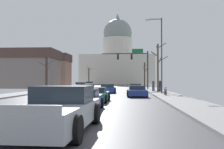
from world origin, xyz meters
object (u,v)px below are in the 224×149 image
at_px(signal_gantry, 135,61).
at_px(street_lamp_right, 160,50).
at_px(sedan_near_00, 135,88).
at_px(sedan_oncoming_00, 80,85).
at_px(sedan_near_01, 108,89).
at_px(sedan_near_02, 137,91).
at_px(pickup_truck_near_05, 58,110).
at_px(pedestrian_00, 153,85).
at_px(sedan_oncoming_01, 89,84).
at_px(bicycle_parked, 165,92).
at_px(pedestrian_01, 160,85).
at_px(sedan_near_04, 83,100).
at_px(sedan_near_03, 95,95).

bearing_deg(signal_gantry, street_lamp_right, -79.38).
height_order(sedan_near_00, sedan_oncoming_00, sedan_oncoming_00).
distance_m(sedan_near_01, sedan_near_02, 8.16).
bearing_deg(sedan_near_00, pickup_truck_near_05, -96.31).
bearing_deg(signal_gantry, pedestrian_00, -71.86).
bearing_deg(street_lamp_right, pedestrian_00, 91.37).
xyz_separation_m(sedan_oncoming_00, sedan_oncoming_01, (0.15, 11.43, 0.02)).
height_order(sedan_near_02, pickup_truck_near_05, pickup_truck_near_05).
distance_m(sedan_near_00, bicycle_parked, 13.53).
bearing_deg(pickup_truck_near_05, sedan_oncoming_00, 99.43).
bearing_deg(street_lamp_right, pedestrian_01, 82.69).
bearing_deg(sedan_near_04, pedestrian_00, 74.85).
height_order(street_lamp_right, sedan_oncoming_01, street_lamp_right).
xyz_separation_m(street_lamp_right, sedan_near_00, (-2.60, 9.71, -4.78)).
relative_size(street_lamp_right, sedan_near_01, 1.93).
bearing_deg(sedan_near_04, bicycle_parked, 63.29).
bearing_deg(pedestrian_00, sedan_near_03, -110.06).
bearing_deg(sedan_near_02, sedan_oncoming_00, 112.66).
xyz_separation_m(pedestrian_00, bicycle_parked, (0.28, -9.90, -0.55)).
height_order(signal_gantry, sedan_near_01, signal_gantry).
xyz_separation_m(sedan_oncoming_01, bicycle_parked, (13.35, -36.41, -0.13)).
xyz_separation_m(pickup_truck_near_05, pedestrian_01, (6.76, 27.12, 0.35)).
bearing_deg(sedan_near_04, sedan_near_00, 81.95).
height_order(sedan_near_01, sedan_near_04, sedan_near_04).
relative_size(pickup_truck_near_05, sedan_oncoming_01, 1.18).
bearing_deg(sedan_near_04, pickup_truck_near_05, -88.57).
bearing_deg(sedan_near_00, sedan_oncoming_00, 132.56).
xyz_separation_m(sedan_near_00, pickup_truck_near_05, (-3.52, -31.88, 0.16)).
relative_size(sedan_near_03, pickup_truck_near_05, 0.77).
height_order(street_lamp_right, sedan_oncoming_00, street_lamp_right).
distance_m(sedan_near_01, sedan_oncoming_01, 30.11).
xyz_separation_m(sedan_near_01, sedan_near_03, (0.11, -14.07, -0.01)).
bearing_deg(signal_gantry, sedan_near_01, -110.56).
bearing_deg(pickup_truck_near_05, sedan_near_04, 91.43).
xyz_separation_m(sedan_near_02, pickup_truck_near_05, (-3.29, -18.38, 0.15)).
bearing_deg(sedan_near_02, pedestrian_01, 68.35).
xyz_separation_m(street_lamp_right, sedan_near_02, (-2.83, -3.79, -4.76)).
height_order(sedan_near_00, sedan_oncoming_01, sedan_oncoming_01).
bearing_deg(sedan_oncoming_00, pedestrian_01, -49.67).
height_order(sedan_near_04, pedestrian_01, pedestrian_01).
bearing_deg(signal_gantry, sedan_near_02, -90.81).
relative_size(sedan_near_04, bicycle_parked, 2.46).
bearing_deg(sedan_near_03, signal_gantry, 81.27).
bearing_deg(sedan_near_02, signal_gantry, 89.19).
bearing_deg(sedan_near_04, sedan_near_03, 90.43).
bearing_deg(pedestrian_00, sedan_near_04, -105.15).
height_order(sedan_near_01, pedestrian_01, pedestrian_01).
distance_m(street_lamp_right, sedan_near_03, 13.16).
distance_m(sedan_near_04, pedestrian_01, 22.30).
height_order(sedan_near_02, sedan_near_04, sedan_near_04).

